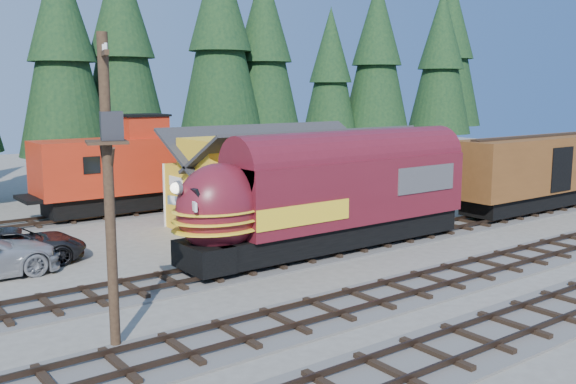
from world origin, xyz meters
TOP-DOWN VIEW (x-y plane):
  - ground at (0.00, 0.00)m, footprint 120.00×120.00m
  - track_siding at (10.00, 4.00)m, footprint 68.00×3.20m
  - track_spur at (-10.00, 18.00)m, footprint 32.00×3.20m
  - depot at (-0.00, 10.50)m, footprint 12.80×7.00m
  - conifer_backdrop at (6.27, 24.43)m, footprint 80.12×23.64m
  - locomotive at (-2.97, 4.00)m, footprint 15.15×3.01m
  - boxcar at (13.85, 4.00)m, footprint 13.25×2.84m
  - caboose at (-6.14, 18.00)m, footprint 10.39×3.01m
  - utility_pole at (-14.44, -0.46)m, footprint 1.32×2.09m
  - pickup_truck_a at (-14.39, 10.38)m, footprint 5.94×3.39m

SIDE VIEW (x-z plane):
  - ground at x=0.00m, z-range 0.00..0.00m
  - track_siding at x=10.00m, z-range -0.11..0.22m
  - track_spur at x=-10.00m, z-range -0.11..0.22m
  - pickup_truck_a at x=-14.39m, z-range 0.00..1.56m
  - locomotive at x=-2.97m, z-range 0.37..4.48m
  - boxcar at x=13.85m, z-range 0.44..4.60m
  - caboose at x=-6.14m, z-range -0.03..5.37m
  - depot at x=0.00m, z-range 0.31..5.61m
  - utility_pole at x=-14.44m, z-range 0.62..9.39m
  - conifer_backdrop at x=6.27m, z-range 1.97..18.76m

